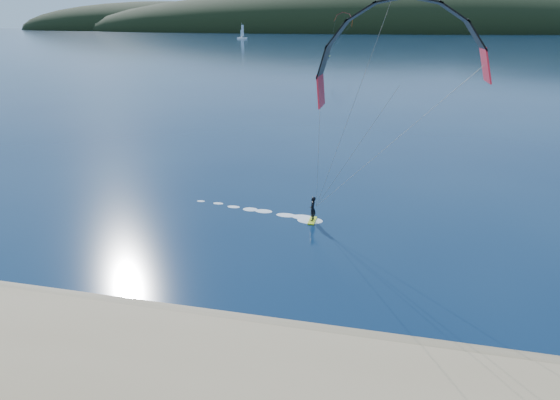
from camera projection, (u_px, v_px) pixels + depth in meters
name	position (u px, v px, depth m)	size (l,w,h in m)	color
ground	(149.00, 382.00, 20.72)	(1800.00, 1800.00, 0.00)	#081C3B
wet_sand	(191.00, 321.00, 24.82)	(220.00, 2.50, 0.10)	olive
headland	(393.00, 32.00, 701.24)	(1200.00, 310.00, 140.00)	black
kitesurfer_near	(395.00, 89.00, 27.18)	(21.24, 9.00, 14.37)	#B9D619
kitesurfer_far	(343.00, 23.00, 201.96)	(11.13, 7.20, 16.78)	#B9D619
sailboat	(242.00, 38.00, 413.10)	(9.41, 6.33, 13.17)	white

